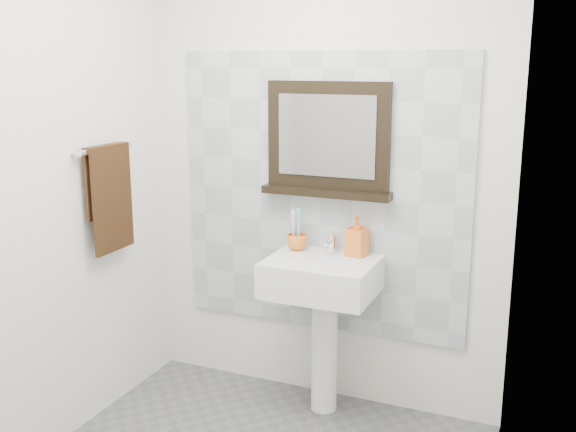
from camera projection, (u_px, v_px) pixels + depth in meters
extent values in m
cube|color=silver|center=(322.00, 176.00, 3.59)|extent=(2.00, 0.01, 2.50)
cube|color=silver|center=(2.00, 316.00, 1.62)|extent=(2.00, 0.01, 2.50)
cube|color=silver|center=(25.00, 199.00, 2.99)|extent=(0.01, 2.20, 2.50)
cube|color=silver|center=(489.00, 247.00, 2.22)|extent=(0.01, 2.20, 2.50)
cube|color=#ADB7BC|center=(321.00, 195.00, 3.60)|extent=(1.60, 0.02, 1.50)
cylinder|color=white|center=(324.00, 350.00, 3.60)|extent=(0.14, 0.14, 0.68)
cube|color=white|center=(321.00, 277.00, 3.45)|extent=(0.55, 0.44, 0.18)
cylinder|color=silver|center=(320.00, 264.00, 3.41)|extent=(0.32, 0.32, 0.02)
cylinder|color=#4C4C4F|center=(320.00, 262.00, 3.41)|extent=(0.04, 0.04, 0.00)
cylinder|color=silver|center=(332.00, 244.00, 3.55)|extent=(0.04, 0.04, 0.09)
cylinder|color=silver|center=(329.00, 242.00, 3.51)|extent=(0.02, 0.10, 0.02)
cube|color=silver|center=(333.00, 234.00, 3.55)|extent=(0.02, 0.07, 0.01)
imported|color=orange|center=(297.00, 242.00, 3.60)|extent=(0.12, 0.12, 0.09)
cylinder|color=white|center=(293.00, 231.00, 3.58)|extent=(0.01, 0.01, 0.19)
cube|color=white|center=(293.00, 212.00, 3.56)|extent=(0.01, 0.01, 0.03)
cylinder|color=#5FA3DA|center=(299.00, 231.00, 3.57)|extent=(0.01, 0.01, 0.19)
cube|color=#5FA3DA|center=(299.00, 212.00, 3.55)|extent=(0.01, 0.01, 0.03)
cylinder|color=white|center=(298.00, 230.00, 3.60)|extent=(0.01, 0.01, 0.19)
cube|color=white|center=(298.00, 211.00, 3.58)|extent=(0.01, 0.01, 0.03)
cylinder|color=#5FA3DA|center=(296.00, 230.00, 3.60)|extent=(0.01, 0.01, 0.19)
cube|color=#5FA3DA|center=(296.00, 211.00, 3.58)|extent=(0.01, 0.01, 0.03)
imported|color=#E4441A|center=(357.00, 236.00, 3.48)|extent=(0.11, 0.11, 0.21)
cube|color=black|center=(328.00, 135.00, 3.49)|extent=(0.66, 0.06, 0.55)
cube|color=#99999E|center=(326.00, 136.00, 3.46)|extent=(0.53, 0.01, 0.42)
cube|color=black|center=(326.00, 192.00, 3.53)|extent=(0.70, 0.11, 0.04)
cylinder|color=silver|center=(106.00, 149.00, 3.39)|extent=(0.03, 0.40, 0.03)
cylinder|color=silver|center=(76.00, 153.00, 3.23)|extent=(0.05, 0.02, 0.02)
cylinder|color=silver|center=(124.00, 144.00, 3.57)|extent=(0.05, 0.02, 0.02)
cube|color=black|center=(113.00, 202.00, 3.45)|extent=(0.02, 0.30, 0.52)
cube|color=black|center=(105.00, 184.00, 3.44)|extent=(0.02, 0.30, 0.34)
cube|color=black|center=(106.00, 148.00, 3.39)|extent=(0.06, 0.30, 0.03)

